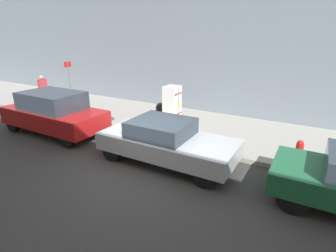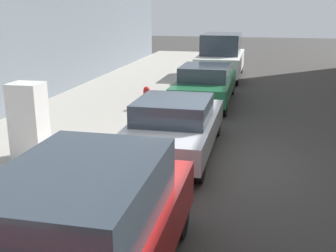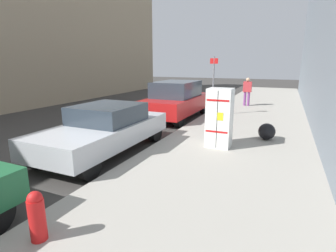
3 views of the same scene
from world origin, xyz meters
TOP-DOWN VIEW (x-y plane):
  - ground_plane at (0.00, 0.00)m, footprint 80.00×80.00m
  - sidewalk_slab at (-4.15, 0.00)m, footprint 4.47×44.00m
  - building_facade_near at (-7.34, 0.00)m, footprint 1.92×39.60m
  - discarded_refrigerator at (-3.74, -1.02)m, footprint 0.69×0.60m
  - manhole_cover at (-2.82, -3.99)m, footprint 0.70×0.70m
  - street_sign_post at (-2.33, -5.64)m, footprint 0.36×0.07m
  - fire_hydrant at (-2.49, 4.13)m, footprint 0.22×0.22m
  - trash_bag at (-4.98, -2.34)m, footprint 0.53×0.53m
  - pedestrian_walking_far at (-3.39, -9.20)m, footprint 0.46×0.22m
  - parked_suv_red at (-0.78, -4.96)m, footprint 1.90×4.49m
  - parked_sedan_silver at (-0.78, 0.39)m, footprint 1.87×4.39m

SIDE VIEW (x-z plane):
  - ground_plane at x=0.00m, z-range 0.00..0.00m
  - sidewalk_slab at x=-4.15m, z-range 0.00..0.16m
  - manhole_cover at x=-2.82m, z-range 0.16..0.17m
  - trash_bag at x=-4.98m, z-range 0.16..0.69m
  - fire_hydrant at x=-2.49m, z-range 0.17..0.89m
  - parked_sedan_silver at x=-0.78m, z-range 0.02..1.40m
  - parked_suv_red at x=-0.78m, z-range 0.02..1.75m
  - discarded_refrigerator at x=-3.74m, z-range 0.16..1.86m
  - pedestrian_walking_far at x=-3.39m, z-range 0.27..1.86m
  - street_sign_post at x=-2.33m, z-range 0.31..2.99m
  - building_facade_near at x=-7.34m, z-range 0.00..9.67m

